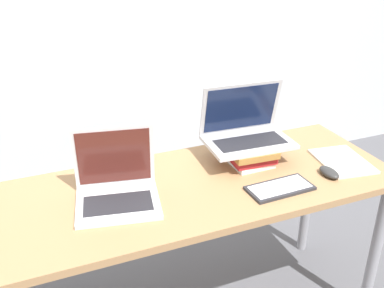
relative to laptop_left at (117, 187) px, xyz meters
name	(u,v)px	position (x,y,z in m)	size (l,w,h in m)	color
desk	(193,202)	(0.31, -0.01, -0.14)	(1.69, 0.63, 0.75)	#9E754C
laptop_left	(117,187)	(0.00, 0.00, 0.00)	(0.35, 0.31, 0.27)	silver
book_stack	(248,153)	(0.60, 0.08, -0.01)	(0.20, 0.24, 0.08)	white
laptop_on_books	(246,130)	(0.61, 0.12, 0.08)	(0.38, 0.26, 0.25)	#B2B2B7
wireless_keyboard	(280,188)	(0.61, -0.17, -0.05)	(0.26, 0.13, 0.01)	#28282D
mouse	(329,172)	(0.85, -0.16, -0.04)	(0.06, 0.11, 0.03)	#2D2D2D
notepad	(342,161)	(0.98, -0.08, -0.05)	(0.23, 0.29, 0.01)	silver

